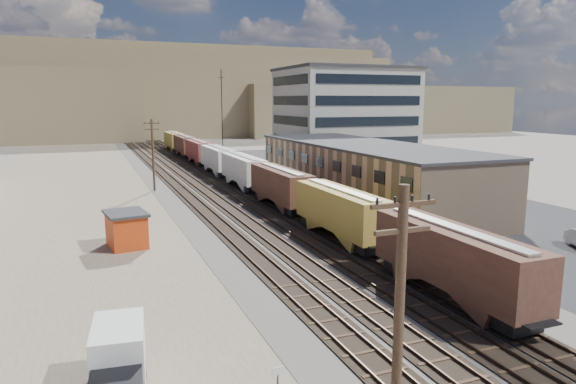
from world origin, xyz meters
name	(u,v)px	position (x,y,z in m)	size (l,w,h in m)	color
ground	(354,279)	(0.00, 0.00, 0.00)	(300.00, 300.00, 0.00)	#6B6356
ballast_bed	(203,179)	(0.00, 50.00, 0.03)	(18.00, 200.00, 0.06)	#4C4742
dirt_yard	(65,199)	(-20.00, 40.00, 0.01)	(24.00, 180.00, 0.03)	#6E644B
asphalt_lot	(370,185)	(22.00, 35.00, 0.02)	(26.00, 120.00, 0.04)	#232326
rail_tracks	(199,179)	(-0.55, 50.00, 0.11)	(11.40, 200.00, 0.24)	black
freight_train	(229,163)	(3.80, 47.52, 2.79)	(3.00, 119.74, 4.46)	black
warehouse	(363,172)	(14.98, 25.00, 3.65)	(12.40, 40.40, 7.25)	tan
office_tower	(344,118)	(27.95, 54.95, 9.26)	(22.60, 18.60, 18.45)	#9E998E
utility_pole_south	(398,334)	(-8.50, -18.00, 5.30)	(2.20, 0.32, 10.00)	#382619
utility_pole_north	(153,153)	(-8.50, 42.00, 5.30)	(2.20, 0.32, 10.00)	#382619
radio_mast	(222,120)	(6.00, 60.00, 9.12)	(1.20, 0.16, 18.00)	black
hills_north	(133,96)	(0.17, 167.92, 14.10)	(265.00, 80.00, 32.00)	brown
box_truck	(118,364)	(-16.43, -9.36, 1.50)	(2.66, 5.73, 2.95)	silver
maintenance_shed	(126,229)	(-14.30, 14.40, 1.57)	(3.79, 4.60, 3.08)	#C03B12
sign_post	(278,377)	(-10.24, -11.95, 0.99)	(0.55, 0.09, 1.45)	#382619
parked_car_silver	(502,204)	(26.82, 13.92, 0.77)	(2.16, 5.30, 1.54)	#AAADB2
parked_car_blue	(348,174)	(21.71, 41.35, 0.86)	(2.86, 6.19, 1.72)	navy
parked_car_far	(365,168)	(28.47, 47.92, 0.78)	(1.84, 4.57, 1.56)	white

